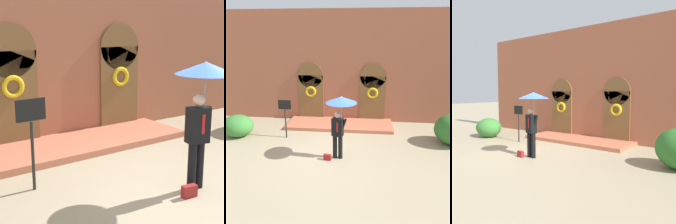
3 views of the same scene
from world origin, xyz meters
The scene contains 6 objects.
ground_plane centered at (0.00, 0.00, 0.00)m, with size 80.00×80.00×0.00m, color tan.
building_facade centered at (0.00, 4.15, 2.68)m, with size 14.00×2.30×5.60m.
person_with_umbrella centered at (0.37, -0.33, 1.91)m, with size 1.10×1.10×2.36m.
handbag centered at (-0.08, -0.53, 0.11)m, with size 0.28×0.12×0.22m, color maroon.
sign_post centered at (-2.21, 1.35, 1.16)m, with size 0.56×0.06×1.72m.
shrub_left centered at (-4.41, 1.26, 0.49)m, with size 1.39×1.23×0.99m, color #387A33.
Camera 2 is at (1.19, -8.67, 4.44)m, focal length 40.00 mm.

